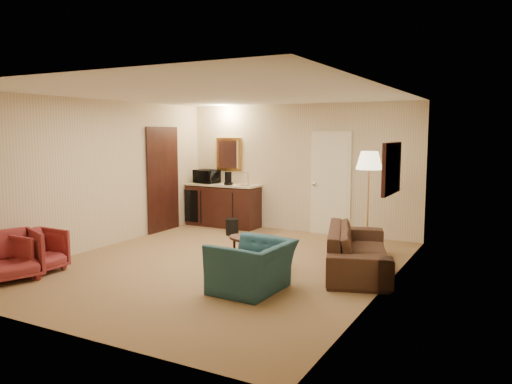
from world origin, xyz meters
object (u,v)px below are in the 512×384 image
floor_lamp (368,200)px  rose_chair_near (37,249)px  wetbar_cabinet (223,205)px  microwave (206,175)px  coffee_maker (228,178)px  teal_armchair (252,258)px  sofa (358,242)px  waste_bin (232,227)px  rose_chair_far (10,253)px  coffee_table (256,253)px

floor_lamp → rose_chair_near: bearing=-136.1°
rose_chair_near → floor_lamp: 5.37m
wetbar_cabinet → microwave: (-0.43, 0.01, 0.64)m
rose_chair_near → microwave: microwave is taller
wetbar_cabinet → coffee_maker: 0.64m
teal_armchair → floor_lamp: floor_lamp is taller
microwave → floor_lamp: bearing=-1.0°
sofa → waste_bin: size_ratio=6.80×
floor_lamp → wetbar_cabinet: bearing=169.3°
rose_chair_far → waste_bin: 4.22m
coffee_table → floor_lamp: floor_lamp is taller
teal_armchair → microwave: size_ratio=1.88×
wetbar_cabinet → rose_chair_near: bearing=-96.6°
rose_chair_near → coffee_maker: coffee_maker is taller
microwave → coffee_maker: microwave is taller
teal_armchair → microwave: bearing=-136.6°
wetbar_cabinet → coffee_table: (2.25, -2.71, -0.22)m
sofa → rose_chair_far: sofa is taller
floor_lamp → microwave: 3.85m
rose_chair_near → rose_chair_far: size_ratio=0.91×
teal_armchair → floor_lamp: (0.67, 2.98, 0.42)m
wetbar_cabinet → floor_lamp: bearing=-10.7°
wetbar_cabinet → rose_chair_near: size_ratio=2.41×
coffee_table → teal_armchair: bearing=-64.7°
wetbar_cabinet → rose_chair_far: size_ratio=2.20×
rose_chair_near → rose_chair_far: 0.43m
rose_chair_far → waste_bin: bearing=5.9°
teal_armchair → coffee_table: teal_armchair is taller
floor_lamp → coffee_maker: size_ratio=6.23×
rose_chair_far → coffee_maker: (0.70, 4.65, 0.68)m
rose_chair_far → waste_bin: size_ratio=2.31×
wetbar_cabinet → sofa: (3.60, -2.03, -0.03)m
floor_lamp → coffee_table: bearing=-118.0°
waste_bin → microwave: bearing=146.1°
rose_chair_near → rose_chair_far: (0.00, -0.43, 0.03)m
rose_chair_far → coffee_maker: 4.76m
rose_chair_near → waste_bin: (1.15, 3.62, -0.18)m
waste_bin → rose_chair_near: bearing=-107.6°
microwave → teal_armchair: bearing=-40.7°
wetbar_cabinet → waste_bin: 1.01m
wetbar_cabinet → teal_armchair: size_ratio=1.65×
coffee_table → waste_bin: size_ratio=2.63×
wetbar_cabinet → microwave: microwave is taller
teal_armchair → coffee_table: 1.03m
wetbar_cabinet → rose_chair_near: (-0.50, -4.34, -0.12)m
coffee_table → microwave: microwave is taller
coffee_table → coffee_maker: size_ratio=3.08×
sofa → floor_lamp: bearing=-7.6°
microwave → rose_chair_far: bearing=-82.1°
floor_lamp → waste_bin: bearing=-178.2°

